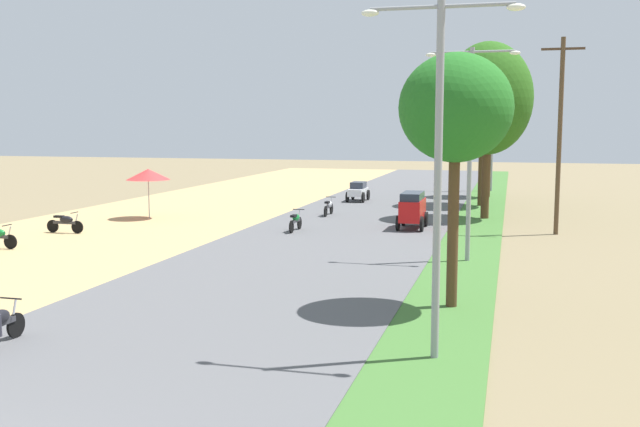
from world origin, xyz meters
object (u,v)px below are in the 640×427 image
Objects in this scene: parked_motorbike_fourth at (65,222)px; utility_pole_near at (560,133)px; median_tree_second at (488,99)px; streetlamp_near at (438,154)px; vendor_umbrella at (148,174)px; median_tree_fourth at (490,116)px; median_tree_third at (483,107)px; median_tree_nearest at (456,109)px; motorbike_ahead_second at (296,220)px; streetlamp_far at (493,124)px; motorbike_ahead_third at (329,206)px; car_van_red at (413,208)px; streetlamp_mid at (470,139)px; car_sedan_white at (358,190)px.

utility_pole_near reaches higher than parked_motorbike_fourth.
median_tree_second reaches higher than streetlamp_near.
median_tree_second is (16.54, 4.46, 3.78)m from vendor_umbrella.
median_tree_second reaches higher than median_tree_fourth.
parked_motorbike_fourth is 0.22× the size of median_tree_third.
motorbike_ahead_second is (-7.84, 11.81, -4.61)m from median_tree_nearest.
median_tree_second is 1.24× the size of streetlamp_near.
median_tree_second reaches higher than streetlamp_far.
motorbike_ahead_third is at bearing -114.64° from streetlamp_far.
median_tree_third is at bearing 94.63° from median_tree_second.
motorbike_ahead_second is at bearing -90.32° from motorbike_ahead_third.
median_tree_second is 23.16m from streetlamp_near.
streetlamp_far is (0.01, 34.73, -0.30)m from median_tree_nearest.
motorbike_ahead_second is (-4.94, -2.14, -0.45)m from car_van_red.
median_tree_second is 4.93× the size of motorbike_ahead_third.
median_tree_fourth is (17.47, 21.39, 4.85)m from parked_motorbike_fourth.
streetlamp_mid is 8.34m from utility_pole_near.
utility_pole_near is at bearing 14.84° from parked_motorbike_fourth.
median_tree_third is 1.14× the size of median_tree_fourth.
motorbike_ahead_second and motorbike_ahead_third have the same top height.
median_tree_fourth is 15.44m from motorbike_ahead_third.
median_tree_nearest is 3.65× the size of motorbike_ahead_third.
utility_pole_near is 7.18m from car_van_red.
median_tree_second is 5.94m from median_tree_third.
streetlamp_mid is 3.06× the size of car_van_red.
motorbike_ahead_third is (9.72, 8.93, 0.02)m from parked_motorbike_fourth.
motorbike_ahead_second is at bearing -90.18° from car_sedan_white.
streetlamp_mid is at bearing -68.14° from car_van_red.
motorbike_ahead_second is at bearing -16.11° from vendor_umbrella.
vendor_umbrella is 13.94m from car_sedan_white.
streetlamp_near is 0.85× the size of streetlamp_far.
median_tree_nearest is at bearing -78.24° from car_van_red.
median_tree_fourth is (-0.05, 30.15, 0.21)m from median_tree_nearest.
median_tree_nearest is at bearing -90.02° from streetlamp_far.
median_tree_third is 4.53× the size of motorbike_ahead_second.
car_sedan_white is at bearing -129.15° from streetlamp_far.
utility_pole_near reaches higher than streetlamp_far.
median_tree_fourth is 23.50m from streetlamp_mid.
streetlamp_far is (0.34, 10.08, -0.96)m from median_tree_third.
streetlamp_far reaches higher than car_van_red.
utility_pole_near is 3.78× the size of car_sedan_white.
median_tree_nearest is 18.76m from median_tree_second.
streetlamp_far reaches higher than streetlamp_near.
car_sedan_white is at bearing 135.92° from utility_pole_near.
streetlamp_far is (17.54, 25.97, 4.34)m from parked_motorbike_fourth.
car_van_red is at bearing 23.40° from motorbike_ahead_second.
streetlamp_far is at bearing 71.10° from motorbike_ahead_second.
streetlamp_mid is 20.36m from car_sedan_white.
car_van_red reaches higher than motorbike_ahead_second.
median_tree_second is at bearing 15.08° from vendor_umbrella.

